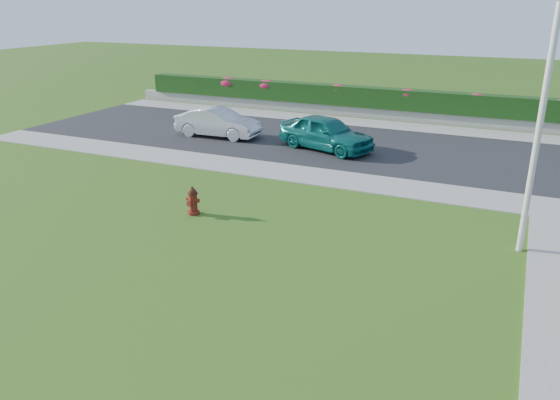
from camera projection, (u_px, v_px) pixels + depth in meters
The scene contains 15 objects.
ground at pixel (236, 295), 12.39m from camera, with size 120.00×120.00×0.00m, color black.
street_far at pixel (284, 138), 26.29m from camera, with size 26.00×8.00×0.04m, color black.
sidewalk_far at pixel (213, 162), 22.40m from camera, with size 24.00×2.00×0.04m, color gray.
sidewalk_beyond at pixel (391, 125), 29.02m from camera, with size 34.00×2.00×0.04m, color gray.
retaining_wall at pixel (398, 115), 30.20m from camera, with size 34.00×0.40×0.60m, color gray.
hedge at pixel (399, 99), 30.00m from camera, with size 32.00×0.90×1.10m, color black.
fire_hydrant at pixel (193, 201), 16.93m from camera, with size 0.46×0.43×0.90m.
sedan_teal at pixel (326, 133), 24.02m from camera, with size 1.78×4.42×1.51m, color #0C5E58.
sedan_silver at pixel (218, 123), 26.34m from camera, with size 1.45×4.15×1.37m, color #B8BBC0.
utility_pole at pixel (538, 136), 13.52m from camera, with size 0.16×0.16×6.27m, color silver.
flower_clump_a at pixel (228, 83), 33.94m from camera, with size 1.33×0.85×0.66m, color #BE2044.
flower_clump_b at pixel (267, 85), 32.91m from camera, with size 1.26×0.81×0.63m, color #BE2044.
flower_clump_c at pixel (338, 89), 31.15m from camera, with size 1.11×0.71×0.55m, color #BE2044.
flower_clump_d at pixel (407, 94), 29.62m from camera, with size 1.14×0.73×0.57m, color #BE2044.
flower_clump_e at pixel (477, 98), 28.22m from camera, with size 1.02×0.66×0.51m, color #BE2044.
Camera 1 is at (5.40, -9.50, 6.32)m, focal length 35.00 mm.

